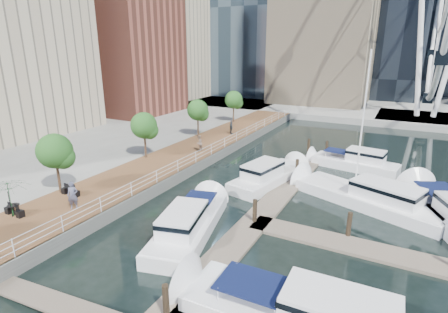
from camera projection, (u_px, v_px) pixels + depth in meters
ground at (144, 275)px, 18.60m from camera, size 520.00×520.00×0.00m
boardwalk at (172, 163)px, 35.12m from camera, size 6.00×60.00×1.00m
seawall at (197, 167)px, 33.79m from camera, size 0.25×60.00×1.00m
land_inland at (8, 134)px, 47.09m from camera, size 48.00×90.00×1.00m
land_far at (367, 86)px, 104.67m from camera, size 200.00×114.00×1.00m
pier at (424, 120)px, 56.20m from camera, size 14.00×12.00×1.00m
railing at (196, 157)px, 33.53m from camera, size 0.10×60.00×1.05m
floating_docks at (335, 221)px, 23.36m from camera, size 16.00×34.00×2.60m
midrise_condos at (80, 35)px, 52.14m from camera, size 19.00×67.00×28.00m
street_trees at (144, 126)px, 34.21m from camera, size 2.60×42.60×4.60m
pedestrian_near at (73, 195)px, 23.74m from camera, size 0.85×0.79×1.96m
pedestrian_mid at (199, 143)px, 37.16m from camera, size 0.68×0.86×1.73m
pedestrian_far at (231, 128)px, 44.56m from camera, size 0.98×0.95×1.65m
moored_yachts at (351, 212)px, 25.76m from camera, size 22.23×32.23×11.50m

